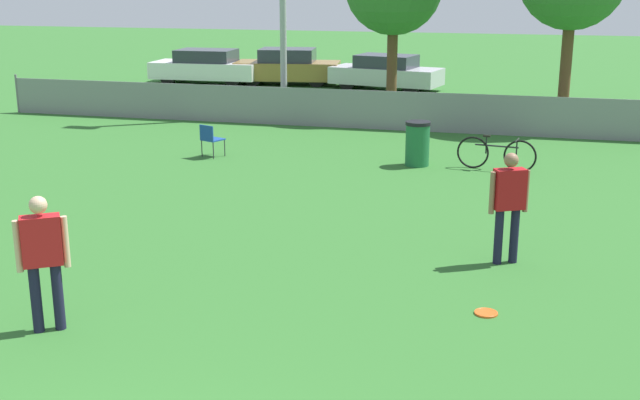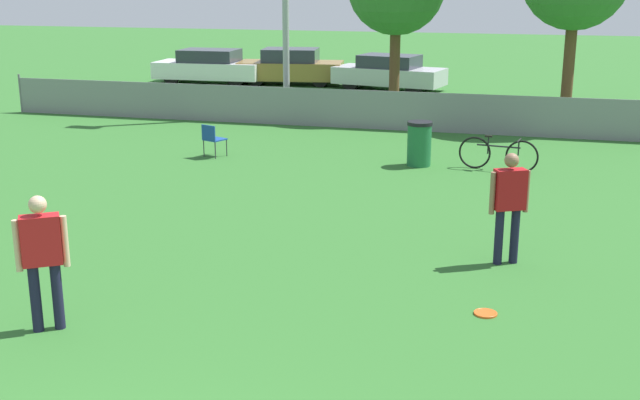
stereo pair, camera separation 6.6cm
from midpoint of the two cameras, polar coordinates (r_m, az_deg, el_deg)
name	(u,v)px [view 2 (the right image)]	position (r m, az deg, el deg)	size (l,w,h in m)	color
fence_backline	(413,112)	(22.68, 6.70, 6.27)	(25.25, 0.07, 1.21)	gray
player_thrower_red	(509,200)	(12.17, 13.45, 0.02)	(0.56, 0.40, 1.70)	#191933
player_defender_red	(42,253)	(10.12, -18.97, -3.56)	(0.53, 0.44, 1.70)	#191933
frisbee_disc	(485,313)	(10.58, 11.86, -7.89)	(0.30, 0.30, 0.03)	#E5591E
folding_chair_sideline	(213,138)	(19.37, -7.55, 4.41)	(0.57, 0.57, 0.79)	#333338
bicycle_sideline	(498,154)	(18.28, 12.65, 3.21)	(1.76, 0.44, 0.78)	black
trash_bin	(419,144)	(18.44, 7.17, 4.00)	(0.57, 0.57, 1.02)	#1E6638
parked_car_white	(210,67)	(33.30, -7.78, 9.38)	(4.45, 1.94, 1.37)	black
parked_car_tan	(291,67)	(32.72, -2.04, 9.44)	(4.37, 2.43, 1.42)	black
parked_car_silver	(389,73)	(31.11, 5.00, 9.02)	(4.42, 2.50, 1.33)	black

